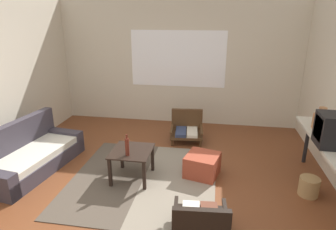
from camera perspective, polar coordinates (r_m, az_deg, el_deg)
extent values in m
plane|color=brown|center=(4.15, -4.08, -15.68)|extent=(7.80, 7.80, 0.00)
cube|color=beige|center=(6.50, 2.00, 10.15)|extent=(5.60, 0.12, 2.70)
cube|color=white|center=(6.42, 1.93, 10.88)|extent=(2.05, 0.01, 1.20)
cube|color=#4C4238|center=(4.68, -11.28, -11.58)|extent=(1.07, 2.28, 0.01)
cube|color=gray|center=(4.44, 2.12, -12.97)|extent=(1.07, 2.28, 0.01)
cube|color=#38333D|center=(5.17, -24.65, -8.49)|extent=(0.97, 1.80, 0.24)
cube|color=beige|center=(5.08, -24.66, -6.86)|extent=(0.84, 1.60, 0.10)
cube|color=#38333D|center=(5.25, -27.67, -4.71)|extent=(0.37, 1.71, 0.64)
cube|color=#38333D|center=(5.66, -19.71, -4.61)|extent=(0.76, 0.28, 0.38)
cube|color=black|center=(4.36, -7.10, -6.98)|extent=(0.58, 0.62, 0.02)
cube|color=black|center=(4.77, -8.99, -7.82)|extent=(0.04, 0.04, 0.45)
cube|color=black|center=(4.64, -3.03, -8.38)|extent=(0.04, 0.04, 0.45)
cube|color=black|center=(4.32, -11.25, -10.99)|extent=(0.04, 0.04, 0.45)
cube|color=black|center=(4.18, -4.65, -11.74)|extent=(0.04, 0.04, 0.45)
cylinder|color=#472D19|center=(5.53, 6.33, -5.56)|extent=(0.04, 0.04, 0.13)
cylinder|color=#472D19|center=(5.54, 0.80, -5.41)|extent=(0.04, 0.04, 0.13)
cylinder|color=#472D19|center=(5.95, 6.23, -3.73)|extent=(0.04, 0.04, 0.13)
cylinder|color=#472D19|center=(5.95, 1.09, -3.59)|extent=(0.04, 0.04, 0.13)
cube|color=#472D19|center=(5.70, 3.63, -3.72)|extent=(0.66, 0.59, 0.05)
cube|color=beige|center=(5.66, 4.73, -3.32)|extent=(0.24, 0.49, 0.06)
cube|color=#2D3856|center=(5.66, 2.55, -3.26)|extent=(0.24, 0.49, 0.06)
cube|color=#472D19|center=(5.84, 3.73, -0.76)|extent=(0.62, 0.12, 0.41)
cube|color=#472D19|center=(5.66, 6.56, -2.72)|extent=(0.09, 0.54, 0.04)
cube|color=#472D19|center=(5.67, 0.76, -2.57)|extent=(0.09, 0.54, 0.04)
cylinder|color=black|center=(3.74, 1.94, -18.72)|extent=(0.04, 0.04, 0.14)
cylinder|color=black|center=(3.76, 10.36, -18.85)|extent=(0.04, 0.04, 0.14)
cube|color=black|center=(3.50, 6.29, -19.95)|extent=(0.65, 0.60, 0.05)
cube|color=silver|center=(3.48, 4.49, -19.01)|extent=(0.24, 0.50, 0.06)
cube|color=brown|center=(3.49, 8.15, -19.06)|extent=(0.24, 0.50, 0.06)
cube|color=black|center=(3.19, 6.52, -20.13)|extent=(0.61, 0.12, 0.32)
cube|color=black|center=(3.43, 1.42, -18.32)|extent=(0.09, 0.55, 0.04)
cube|color=black|center=(3.45, 11.28, -18.47)|extent=(0.09, 0.55, 0.04)
cube|color=#993D28|center=(4.57, 6.71, -9.69)|extent=(0.58, 0.58, 0.34)
cube|color=beige|center=(4.48, 28.80, -4.24)|extent=(0.42, 1.76, 0.04)
cylinder|color=black|center=(5.34, 25.45, -4.71)|extent=(0.06, 0.06, 0.75)
cube|color=black|center=(4.10, 27.28, -2.25)|extent=(0.01, 0.29, 0.29)
cylinder|color=#A87047|center=(4.77, 27.69, -1.13)|extent=(0.24, 0.24, 0.21)
cylinder|color=#A87047|center=(4.72, 27.98, 0.68)|extent=(0.11, 0.11, 0.11)
cylinder|color=#5B2319|center=(4.17, -7.97, -6.20)|extent=(0.06, 0.06, 0.26)
cylinder|color=#5B2319|center=(4.11, -8.07, -4.19)|extent=(0.03, 0.03, 0.06)
cylinder|color=#9E7A4C|center=(4.54, 25.80, -12.46)|extent=(0.27, 0.27, 0.26)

